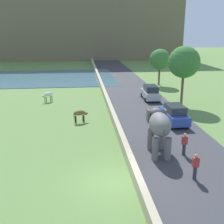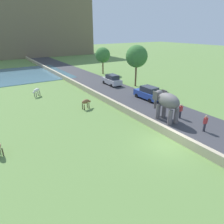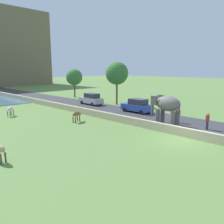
{
  "view_description": "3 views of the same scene",
  "coord_description": "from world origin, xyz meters",
  "views": [
    {
      "loc": [
        -1.72,
        -14.14,
        8.43
      ],
      "look_at": [
        0.8,
        8.69,
        1.57
      ],
      "focal_mm": 45.32,
      "sensor_mm": 36.0,
      "label": 1
    },
    {
      "loc": [
        -11.51,
        -9.63,
        8.78
      ],
      "look_at": [
        -2.43,
        4.51,
        1.89
      ],
      "focal_mm": 32.38,
      "sensor_mm": 36.0,
      "label": 2
    },
    {
      "loc": [
        -16.35,
        -8.4,
        5.75
      ],
      "look_at": [
        -0.19,
        7.43,
        1.32
      ],
      "focal_mm": 36.82,
      "sensor_mm": 36.0,
      "label": 3
    }
  ],
  "objects": [
    {
      "name": "car_silver",
      "position": [
        6.57,
        18.55,
        0.9
      ],
      "size": [
        1.89,
        4.05,
        1.8
      ],
      "color": "#B7B7BC",
      "rests_on": "ground"
    },
    {
      "name": "road_surface",
      "position": [
        5.0,
        20.0,
        0.03
      ],
      "size": [
        7.0,
        120.0,
        0.06
      ],
      "primitive_type": "cube",
      "color": "#38383D",
      "rests_on": "ground"
    },
    {
      "name": "person_beside_elephant",
      "position": [
        5.12,
        2.96,
        0.87
      ],
      "size": [
        0.36,
        0.22,
        1.63
      ],
      "color": "#33333D",
      "rests_on": "ground"
    },
    {
      "name": "person_trailing",
      "position": [
        4.59,
        -0.25,
        0.87
      ],
      "size": [
        0.36,
        0.22,
        1.63
      ],
      "color": "#33333D",
      "rests_on": "ground"
    },
    {
      "name": "elephant",
      "position": [
        3.44,
        3.49,
        2.04
      ],
      "size": [
        1.58,
        3.51,
        2.99
      ],
      "color": "slate",
      "rests_on": "ground"
    },
    {
      "name": "car_blue",
      "position": [
        6.58,
        9.57,
        0.9
      ],
      "size": [
        1.87,
        4.04,
        1.8
      ],
      "color": "#2D4CA8",
      "rests_on": "ground"
    },
    {
      "name": "tree_near",
      "position": [
        9.52,
        15.9,
        4.81
      ],
      "size": [
        3.48,
        3.48,
        6.57
      ],
      "color": "brown",
      "rests_on": "ground"
    },
    {
      "name": "cow_brown",
      "position": [
        -1.94,
        11.0,
        0.84
      ],
      "size": [
        1.42,
        0.75,
        1.15
      ],
      "color": "brown",
      "rests_on": "ground"
    },
    {
      "name": "barrier_wall",
      "position": [
        1.2,
        18.0,
        0.39
      ],
      "size": [
        0.4,
        110.0,
        0.77
      ],
      "primitive_type": "cube",
      "color": "tan",
      "rests_on": "ground"
    },
    {
      "name": "lake",
      "position": [
        -14.0,
        36.0,
        0.04
      ],
      "size": [
        36.0,
        18.0,
        0.08
      ],
      "primitive_type": "cube",
      "color": "slate",
      "rests_on": "ground"
    },
    {
      "name": "hill_distant",
      "position": [
        -6.0,
        75.66,
        11.62
      ],
      "size": [
        64.0,
        28.0,
        23.25
      ],
      "primitive_type": "cube",
      "color": "#75664C",
      "rests_on": "ground"
    },
    {
      "name": "ground_plane",
      "position": [
        0.0,
        0.0,
        0.0
      ],
      "size": [
        220.0,
        220.0,
        0.0
      ],
      "primitive_type": "plane",
      "color": "#608442"
    },
    {
      "name": "cow_white",
      "position": [
        -5.69,
        19.01,
        0.84
      ],
      "size": [
        1.3,
        1.12,
        1.15
      ],
      "color": "silver",
      "rests_on": "ground"
    },
    {
      "name": "tree_mid",
      "position": [
        10.1,
        27.56,
        3.87
      ],
      "size": [
        3.09,
        3.09,
        5.43
      ],
      "color": "brown",
      "rests_on": "ground"
    }
  ]
}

